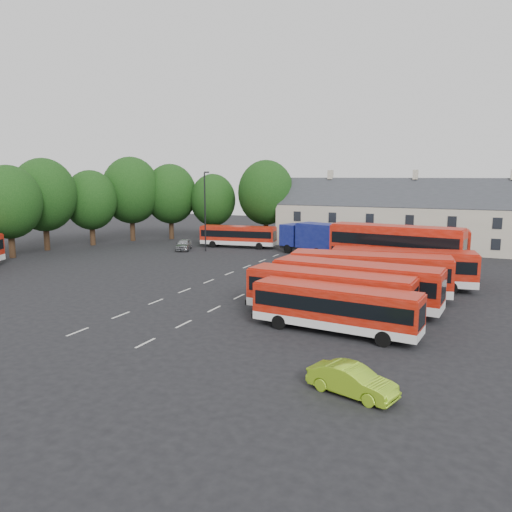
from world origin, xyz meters
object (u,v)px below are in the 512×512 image
(silver_car, at_px, (184,244))
(lime_car, at_px, (352,380))
(lamppost, at_px, (205,209))
(bus_dd_south, at_px, (395,248))
(bus_row_a, at_px, (335,305))
(box_truck, at_px, (315,237))

(silver_car, bearing_deg, lime_car, -71.21)
(lime_car, xyz_separation_m, lamppost, (-26.58, 33.49, 4.60))
(bus_dd_south, relative_size, lamppost, 1.23)
(bus_dd_south, xyz_separation_m, silver_car, (-27.17, 6.93, -2.06))
(lime_car, distance_m, lamppost, 43.00)
(bus_dd_south, relative_size, lime_car, 3.07)
(bus_row_a, distance_m, lamppost, 34.88)
(bus_row_a, height_order, lamppost, lamppost)
(silver_car, bearing_deg, lamppost, -14.39)
(bus_row_a, height_order, silver_car, bus_row_a)
(box_truck, bearing_deg, silver_car, -151.40)
(lamppost, bearing_deg, box_truck, 11.24)
(bus_row_a, xyz_separation_m, silver_car, (-26.53, 25.01, -1.00))
(silver_car, xyz_separation_m, lime_car, (29.51, -33.05, -0.06))
(lamppost, bearing_deg, lime_car, -51.57)
(bus_row_a, bearing_deg, bus_dd_south, 93.28)
(lime_car, bearing_deg, bus_dd_south, 21.48)
(box_truck, bearing_deg, bus_row_a, -52.28)
(bus_dd_south, bearing_deg, box_truck, 143.92)
(silver_car, xyz_separation_m, lamppost, (2.93, 0.44, 4.54))
(box_truck, bearing_deg, bus_dd_south, -25.04)
(bus_dd_south, relative_size, box_truck, 1.34)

